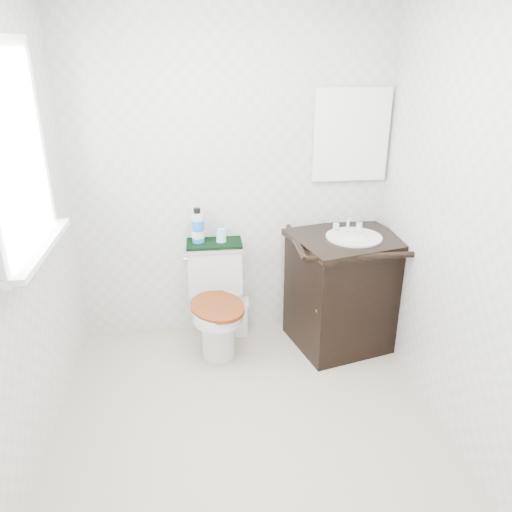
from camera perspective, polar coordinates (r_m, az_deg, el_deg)
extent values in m
plane|color=#B8AD95|center=(2.96, -0.71, -19.88)|extent=(2.40, 2.40, 0.00)
plane|color=silver|center=(3.46, -2.82, 9.36)|extent=(2.40, 0.00, 2.40)
plane|color=silver|center=(1.27, 4.67, -16.60)|extent=(2.40, 0.00, 2.40)
plane|color=silver|center=(2.47, -27.11, 1.20)|extent=(0.00, 2.40, 2.40)
plane|color=silver|center=(2.65, 23.55, 3.19)|extent=(0.00, 2.40, 2.40)
cube|color=white|center=(2.60, -26.10, 10.46)|extent=(0.02, 0.70, 0.90)
cube|color=silver|center=(3.53, 10.80, 13.40)|extent=(0.50, 0.02, 0.60)
cylinder|color=silver|center=(3.50, -4.36, -8.71)|extent=(0.23, 0.23, 0.36)
cube|color=silver|center=(3.71, -4.52, -6.70)|extent=(0.23, 0.28, 0.36)
cube|color=silver|center=(3.57, -4.70, -1.66)|extent=(0.38, 0.18, 0.34)
cube|color=silver|center=(3.50, -4.80, 1.10)|extent=(0.39, 0.20, 0.03)
cylinder|color=silver|center=(3.37, -4.42, -6.47)|extent=(0.34, 0.34, 0.08)
cylinder|color=maroon|center=(3.35, -4.44, -5.80)|extent=(0.45, 0.45, 0.03)
cube|color=black|center=(3.60, 10.02, -4.20)|extent=(0.80, 0.73, 0.78)
cube|color=black|center=(3.44, 10.48, 1.90)|extent=(0.85, 0.78, 0.04)
cylinder|color=silver|center=(3.41, 11.13, 2.13)|extent=(0.37, 0.37, 0.01)
ellipsoid|color=silver|center=(3.43, 11.06, 1.27)|extent=(0.32, 0.32, 0.16)
cylinder|color=silver|center=(3.53, 10.46, 3.70)|extent=(0.02, 0.02, 0.10)
cube|color=white|center=(3.77, -2.27, -7.13)|extent=(0.18, 0.15, 0.24)
cube|color=white|center=(3.71, -2.31, -5.31)|extent=(0.20, 0.17, 0.03)
cube|color=black|center=(3.49, -4.81, 1.46)|extent=(0.39, 0.22, 0.02)
cylinder|color=blue|center=(3.48, -6.65, 2.84)|extent=(0.08, 0.08, 0.16)
cylinder|color=silver|center=(3.44, -6.73, 4.50)|extent=(0.08, 0.08, 0.05)
cylinder|color=black|center=(3.43, -6.76, 5.18)|extent=(0.05, 0.05, 0.03)
cone|color=#96D8F7|center=(3.48, -4.01, 2.38)|extent=(0.07, 0.07, 0.09)
ellipsoid|color=#1A6F81|center=(3.50, 9.23, 2.91)|extent=(0.06, 0.04, 0.02)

